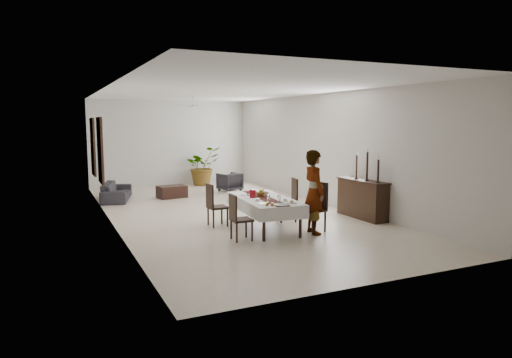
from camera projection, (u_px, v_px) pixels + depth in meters
The scene contains 88 objects.
floor at pixel (228, 212), 12.16m from camera, with size 6.00×12.00×0.00m, color beige.
ceiling at pixel (227, 90), 11.76m from camera, with size 6.00×12.00×0.02m, color white.
wall_back at pixel (171, 143), 17.37m from camera, with size 6.00×0.02×3.20m, color silver.
wall_front at pixel (379, 177), 6.55m from camera, with size 6.00×0.02×3.20m, color silver.
wall_left at pixel (109, 156), 10.71m from camera, with size 0.02×12.00×3.20m, color silver.
wall_right at pixel (324, 149), 13.21m from camera, with size 0.02×12.00×3.20m, color silver.
dining_table_top at pixel (264, 199), 10.19m from camera, with size 0.91×2.20×0.05m, color black.
table_leg_fl at pixel (264, 226), 9.13m from camera, with size 0.06×0.06×0.64m, color black.
table_leg_fr at pixel (300, 223), 9.39m from camera, with size 0.06×0.06×0.64m, color black.
table_leg_bl at pixel (234, 208), 11.08m from camera, with size 0.06×0.06×0.64m, color black.
table_leg_br at pixel (265, 205), 11.34m from camera, with size 0.06×0.06×0.64m, color black.
tablecloth_top at pixel (264, 198), 10.19m from camera, with size 1.08×2.36×0.01m, color white.
tablecloth_drape_left at pixel (242, 206), 10.03m from camera, with size 0.01×2.36×0.27m, color white.
tablecloth_drape_right at pixel (286, 203), 10.38m from camera, with size 0.01×2.36×0.27m, color silver.
tablecloth_drape_near at pixel (285, 214), 9.11m from camera, with size 1.08×0.01×0.27m, color silver.
tablecloth_drape_far at pixel (248, 196), 11.31m from camera, with size 1.08×0.01×0.27m, color silver.
table_runner at pixel (264, 198), 10.19m from camera, with size 0.32×2.29×0.00m, color #592119.
red_pitcher at pixel (253, 194), 10.23m from camera, with size 0.14×0.14×0.18m, color maroon.
pitcher_handle at pixel (249, 194), 10.20m from camera, with size 0.11×0.11×0.02m, color maroon.
wine_glass_near at pixel (279, 198), 9.66m from camera, with size 0.06×0.06×0.16m, color white.
wine_glass_mid at pixel (269, 198), 9.68m from camera, with size 0.06×0.06×0.16m, color white.
wine_glass_far at pixel (266, 194), 10.24m from camera, with size 0.06×0.06×0.16m, color white.
teacup_right at pixel (285, 200), 9.76m from camera, with size 0.08×0.08×0.05m, color white.
saucer_right at pixel (285, 201), 9.77m from camera, with size 0.14×0.14×0.01m, color silver.
teacup_left at pixel (258, 200), 9.79m from camera, with size 0.08×0.08×0.05m, color silver.
saucer_left at pixel (258, 201), 9.80m from camera, with size 0.14×0.14×0.01m, color silver.
plate_near_right at pixel (292, 203), 9.52m from camera, with size 0.22×0.22×0.01m, color silver.
bread_near_right at pixel (292, 202), 9.52m from camera, with size 0.08×0.08×0.08m, color #DEC46C.
plate_near_left at pixel (264, 204), 9.46m from camera, with size 0.22×0.22×0.01m, color white.
plate_far_left at pixel (245, 195), 10.56m from camera, with size 0.22×0.22×0.01m, color silver.
serving_tray at pixel (281, 205), 9.29m from camera, with size 0.33×0.33×0.02m, color #3F3F44.
jam_jar_a at pixel (272, 204), 9.19m from camera, with size 0.06×0.06×0.07m, color brown.
jam_jar_b at pixel (267, 204), 9.21m from camera, with size 0.06×0.06×0.07m, color #934D15.
jam_jar_c at pixel (268, 203), 9.32m from camera, with size 0.06×0.06×0.07m, color #8C5F14.
fruit_basket at pixel (263, 194), 10.41m from camera, with size 0.27×0.27×0.09m, color brown.
fruit_red at pixel (264, 191), 10.43m from camera, with size 0.08×0.08×0.08m, color #A81710.
fruit_green at pixel (261, 191), 10.42m from camera, with size 0.07×0.07×0.07m, color olive.
fruit_yellow at pixel (263, 192), 10.36m from camera, with size 0.08×0.08×0.08m, color gold.
chair_right_near_seat at pixel (313, 210), 9.92m from camera, with size 0.46×0.46×0.05m, color black.
chair_right_near_leg_fl at pixel (325, 222), 9.92m from camera, with size 0.05×0.05×0.45m, color black.
chair_right_near_leg_fr at pixel (313, 219), 10.21m from camera, with size 0.05×0.05×0.45m, color black.
chair_right_near_leg_bl at pixel (313, 224), 9.69m from camera, with size 0.05×0.05×0.45m, color black.
chair_right_near_leg_br at pixel (301, 221), 9.98m from camera, with size 0.05×0.05×0.45m, color black.
chair_right_near_back at pixel (320, 195), 10.01m from camera, with size 0.46×0.04×0.58m, color black.
chair_right_far_seat at pixel (287, 202), 10.99m from camera, with size 0.44×0.44×0.05m, color black.
chair_right_far_leg_fl at pixel (296, 213), 10.88m from camera, with size 0.04×0.04×0.44m, color black.
chair_right_far_leg_fr at pixel (292, 211), 11.23m from camera, with size 0.04×0.04×0.44m, color black.
chair_right_far_leg_bl at pixel (281, 214), 10.81m from camera, with size 0.04×0.04×0.44m, color black.
chair_right_far_leg_br at pixel (277, 211), 11.16m from camera, with size 0.04×0.04×0.44m, color black.
chair_right_far_back at pixel (295, 190), 10.99m from camera, with size 0.44×0.04×0.56m, color black.
chair_left_near_seat at pixel (241, 220), 9.21m from camera, with size 0.40×0.40×0.05m, color black.
chair_left_near_leg_fl at pixel (231, 230), 9.32m from camera, with size 0.04×0.04×0.40m, color black.
chair_left_near_leg_fr at pixel (237, 233), 9.02m from camera, with size 0.04×0.04×0.40m, color black.
chair_left_near_leg_bl at pixel (246, 228), 9.45m from camera, with size 0.04×0.04×0.40m, color black.
chair_left_near_leg_br at pixel (252, 232), 9.15m from camera, with size 0.04×0.04×0.40m, color black.
chair_left_near_back at pixel (233, 207), 9.10m from camera, with size 0.40×0.04×0.51m, color black.
chair_left_far_seat at pixel (218, 207), 10.48m from camera, with size 0.42×0.42×0.05m, color black.
chair_left_far_leg_fl at pixel (208, 216), 10.58m from camera, with size 0.04×0.04×0.41m, color black.
chair_left_far_leg_fr at pixel (214, 219), 10.28m from camera, with size 0.04×0.04×0.41m, color black.
chair_left_far_leg_bl at pixel (222, 215), 10.73m from camera, with size 0.04×0.04×0.41m, color black.
chair_left_far_leg_br at pixel (227, 218), 10.43m from camera, with size 0.04×0.04×0.41m, color black.
chair_left_far_back at pixel (210, 196), 10.36m from camera, with size 0.42×0.04×0.53m, color black.
woman at pixel (314, 192), 9.72m from camera, with size 0.66×0.43×1.80m, color #919398.
sideboard_body at pixel (362, 199), 11.38m from camera, with size 0.41×1.54×0.93m, color black.
sideboard_top at pixel (363, 180), 11.32m from camera, with size 0.45×1.61×0.03m, color black.
candlestick_near_base at pixel (378, 182), 10.80m from camera, with size 0.10×0.10×0.03m, color black.
candlestick_near_shaft at pixel (378, 171), 10.77m from camera, with size 0.05×0.05×0.51m, color black.
candlestick_near_candle at pixel (379, 158), 10.73m from camera, with size 0.04×0.04×0.08m, color white.
candlestick_mid_base at pixel (367, 180), 11.18m from camera, with size 0.10×0.10×0.03m, color black.
candlestick_mid_shaft at pixel (367, 166), 11.13m from camera, with size 0.05×0.05×0.67m, color black.
candlestick_mid_candle at pixel (368, 150), 11.09m from camera, with size 0.04×0.04×0.08m, color beige.
candlestick_far_base at pixel (356, 178), 11.55m from camera, with size 0.10×0.10×0.03m, color black.
candlestick_far_shaft at pixel (357, 166), 11.51m from camera, with size 0.05×0.05×0.57m, color black.
candlestick_far_candle at pixel (357, 154), 11.47m from camera, with size 0.04×0.04×0.08m, color beige.
sofa at pixel (117, 191), 14.00m from camera, with size 1.87×0.73×0.55m, color #2D292F.
armchair at pixel (230, 182), 15.82m from camera, with size 0.69×0.71×0.65m, color #29262B.
coffee_table at pixel (172, 192), 14.46m from camera, with size 0.86×0.58×0.38m, color black.
potted_plant at pixel (202, 166), 17.36m from camera, with size 1.31×1.14×1.46m, color #2C6227.
mirror_frame_near at pixel (100, 150), 12.71m from camera, with size 0.06×1.05×1.85m, color black.
mirror_glass_near at pixel (101, 150), 12.73m from camera, with size 0.01×0.90×1.70m, color silver.
mirror_frame_far at pixel (93, 147), 14.61m from camera, with size 0.06×1.05×1.85m, color black.
mirror_glass_far at pixel (94, 147), 14.62m from camera, with size 0.01×0.90×1.70m, color silver.
fan_rod at pixel (193, 99), 14.48m from camera, with size 0.04×0.04×0.20m, color silver.
fan_hub at pixel (193, 106), 14.50m from camera, with size 0.16×0.16×0.08m, color white.
fan_blade_n at pixel (190, 106), 14.82m from camera, with size 0.10×0.55×0.01m, color silver.
fan_blade_s at pixel (197, 105), 14.19m from camera, with size 0.10×0.55×0.01m, color white.
fan_blade_e at pixel (204, 106), 14.65m from camera, with size 0.55×0.10×0.01m, color white.
fan_blade_w at pixel (183, 106), 14.36m from camera, with size 0.55×0.10×0.01m, color beige.
Camera 1 is at (-4.33, -11.17, 2.38)m, focal length 32.00 mm.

